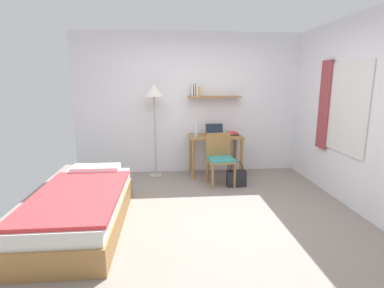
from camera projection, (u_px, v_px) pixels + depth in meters
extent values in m
plane|color=gray|center=(207.00, 215.00, 3.84)|extent=(5.28, 5.28, 0.00)
cube|color=white|center=(193.00, 104.00, 5.55)|extent=(4.40, 0.05, 2.60)
cube|color=#9E703D|center=(214.00, 97.00, 5.42)|extent=(0.98, 0.22, 0.02)
cube|color=silver|center=(192.00, 90.00, 5.37)|extent=(0.03, 0.18, 0.22)
cube|color=silver|center=(194.00, 90.00, 5.38)|extent=(0.02, 0.17, 0.20)
cube|color=silver|center=(197.00, 90.00, 5.38)|extent=(0.04, 0.17, 0.23)
cube|color=gold|center=(199.00, 91.00, 5.41)|extent=(0.02, 0.13, 0.17)
cube|color=white|center=(366.00, 115.00, 3.74)|extent=(0.05, 4.40, 2.60)
cube|color=silver|center=(347.00, 108.00, 4.06)|extent=(0.02, 0.91, 1.27)
cube|color=white|center=(348.00, 108.00, 4.06)|extent=(0.01, 0.85, 1.21)
cube|color=#993D42|center=(324.00, 105.00, 4.61)|extent=(0.03, 0.28, 1.37)
cube|color=#9E703D|center=(83.00, 216.00, 3.51)|extent=(0.94, 2.00, 0.28)
cube|color=silver|center=(81.00, 199.00, 3.46)|extent=(0.90, 1.94, 0.16)
cube|color=#DB383D|center=(78.00, 195.00, 3.33)|extent=(0.95, 1.64, 0.04)
cube|color=white|center=(96.00, 169.00, 4.20)|extent=(0.66, 0.28, 0.10)
cube|color=#9E703D|center=(215.00, 137.00, 5.38)|extent=(0.96, 0.56, 0.03)
cylinder|color=#9E703D|center=(193.00, 160.00, 5.19)|extent=(0.06, 0.06, 0.72)
cylinder|color=#9E703D|center=(241.00, 159.00, 5.27)|extent=(0.06, 0.06, 0.72)
cylinder|color=#9E703D|center=(191.00, 154.00, 5.65)|extent=(0.06, 0.06, 0.72)
cylinder|color=#9E703D|center=(235.00, 153.00, 5.72)|extent=(0.06, 0.06, 0.72)
cube|color=#9E703D|center=(221.00, 161.00, 4.90)|extent=(0.48, 0.46, 0.03)
cube|color=teal|center=(221.00, 159.00, 4.89)|extent=(0.45, 0.42, 0.04)
cube|color=#9E703D|center=(218.00, 144.00, 5.03)|extent=(0.42, 0.08, 0.39)
cylinder|color=#9E703D|center=(213.00, 177.00, 4.74)|extent=(0.04, 0.04, 0.41)
cylinder|color=#9E703D|center=(235.00, 176.00, 4.81)|extent=(0.04, 0.04, 0.41)
cylinder|color=#9E703D|center=(207.00, 171.00, 5.07)|extent=(0.04, 0.04, 0.41)
cylinder|color=#9E703D|center=(228.00, 170.00, 5.14)|extent=(0.04, 0.04, 0.41)
cylinder|color=#B2A893|center=(156.00, 175.00, 5.46)|extent=(0.24, 0.24, 0.02)
cylinder|color=#B2A893|center=(155.00, 137.00, 5.31)|extent=(0.03, 0.03, 1.44)
cone|color=silver|center=(154.00, 90.00, 5.14)|extent=(0.38, 0.38, 0.22)
cube|color=black|center=(215.00, 135.00, 5.37)|extent=(0.32, 0.22, 0.01)
cube|color=black|center=(214.00, 129.00, 5.42)|extent=(0.32, 0.09, 0.20)
cube|color=black|center=(214.00, 129.00, 5.42)|extent=(0.28, 0.07, 0.17)
cylinder|color=silver|center=(196.00, 130.00, 5.26)|extent=(0.06, 0.06, 0.23)
cube|color=#333338|center=(233.00, 134.00, 5.45)|extent=(0.19, 0.20, 0.02)
cube|color=#D13D38|center=(232.00, 133.00, 5.46)|extent=(0.19, 0.22, 0.03)
cube|color=#232328|center=(236.00, 179.00, 4.90)|extent=(0.32, 0.13, 0.27)
torus|color=#232328|center=(237.00, 168.00, 4.86)|extent=(0.22, 0.02, 0.22)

